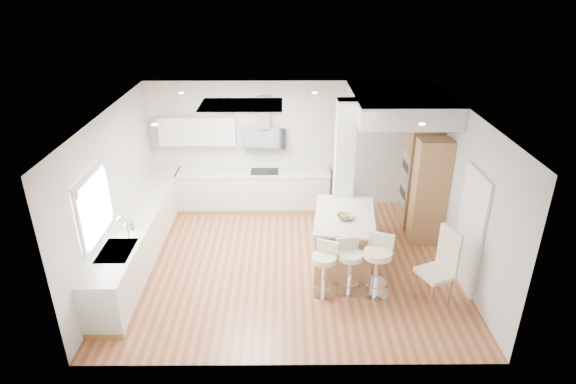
{
  "coord_description": "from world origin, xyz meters",
  "views": [
    {
      "loc": [
        -0.05,
        -7.44,
        4.91
      ],
      "look_at": [
        -0.0,
        0.4,
        1.25
      ],
      "focal_mm": 30.0,
      "sensor_mm": 36.0,
      "label": 1
    }
  ],
  "objects_px": {
    "peninsula": "(344,238)",
    "bar_stool_b": "(350,264)",
    "bar_stool_a": "(324,266)",
    "dining_chair": "(442,263)",
    "bar_stool_c": "(377,263)"
  },
  "relations": [
    {
      "from": "peninsula",
      "to": "bar_stool_a",
      "type": "xyz_separation_m",
      "value": [
        -0.42,
        -0.99,
        0.04
      ]
    },
    {
      "from": "bar_stool_a",
      "to": "bar_stool_b",
      "type": "distance_m",
      "value": 0.42
    },
    {
      "from": "bar_stool_a",
      "to": "bar_stool_b",
      "type": "relative_size",
      "value": 0.98
    },
    {
      "from": "bar_stool_b",
      "to": "peninsula",
      "type": "bearing_deg",
      "value": 75.7
    },
    {
      "from": "peninsula",
      "to": "dining_chair",
      "type": "height_order",
      "value": "dining_chair"
    },
    {
      "from": "bar_stool_a",
      "to": "peninsula",
      "type": "bearing_deg",
      "value": 89.41
    },
    {
      "from": "bar_stool_a",
      "to": "dining_chair",
      "type": "distance_m",
      "value": 1.86
    },
    {
      "from": "bar_stool_b",
      "to": "dining_chair",
      "type": "relative_size",
      "value": 0.76
    },
    {
      "from": "bar_stool_c",
      "to": "dining_chair",
      "type": "bearing_deg",
      "value": 15.67
    },
    {
      "from": "bar_stool_a",
      "to": "dining_chair",
      "type": "height_order",
      "value": "dining_chair"
    },
    {
      "from": "dining_chair",
      "to": "peninsula",
      "type": "bearing_deg",
      "value": 117.39
    },
    {
      "from": "peninsula",
      "to": "bar_stool_c",
      "type": "distance_m",
      "value": 1.09
    },
    {
      "from": "bar_stool_c",
      "to": "bar_stool_a",
      "type": "bearing_deg",
      "value": -157.34
    },
    {
      "from": "peninsula",
      "to": "bar_stool_b",
      "type": "distance_m",
      "value": 0.92
    },
    {
      "from": "bar_stool_b",
      "to": "dining_chair",
      "type": "height_order",
      "value": "dining_chair"
    }
  ]
}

